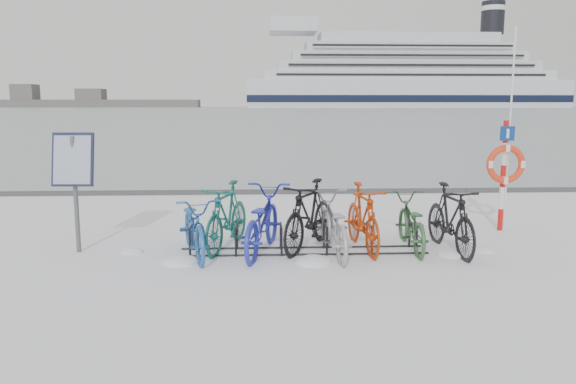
{
  "coord_description": "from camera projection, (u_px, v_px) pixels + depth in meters",
  "views": [
    {
      "loc": [
        -0.66,
        -8.83,
        2.41
      ],
      "look_at": [
        -0.22,
        0.6,
        0.89
      ],
      "focal_mm": 35.0,
      "sensor_mm": 36.0,
      "label": 1
    }
  ],
  "objects": [
    {
      "name": "ground",
      "position": [
        303.0,
        252.0,
        9.12
      ],
      "size": [
        900.0,
        900.0,
        0.0
      ],
      "primitive_type": "plane",
      "color": "white",
      "rests_on": "ground"
    },
    {
      "name": "ice_sheet",
      "position": [
        264.0,
        110.0,
        161.99
      ],
      "size": [
        400.0,
        298.0,
        0.02
      ],
      "primitive_type": "cube",
      "color": "#97A2AA",
      "rests_on": "ground"
    },
    {
      "name": "quay_edge",
      "position": [
        287.0,
        192.0,
        14.93
      ],
      "size": [
        400.0,
        0.25,
        0.1
      ],
      "primitive_type": "cube",
      "color": "#3F3F42",
      "rests_on": "ground"
    },
    {
      "name": "bike_rack",
      "position": [
        303.0,
        241.0,
        9.09
      ],
      "size": [
        4.0,
        0.48,
        0.46
      ],
      "color": "black",
      "rests_on": "ground"
    },
    {
      "name": "info_board",
      "position": [
        73.0,
        167.0,
        8.88
      ],
      "size": [
        0.66,
        0.27,
        1.94
      ],
      "rotation": [
        0.0,
        0.0,
        -0.04
      ],
      "color": "#595B5E",
      "rests_on": "ground"
    },
    {
      "name": "lifebuoy_station",
      "position": [
        505.0,
        164.0,
        10.4
      ],
      "size": [
        0.73,
        0.22,
        3.77
      ],
      "color": "red",
      "rests_on": "ground"
    },
    {
      "name": "cruise_ferry",
      "position": [
        403.0,
        79.0,
        231.34
      ],
      "size": [
        130.29,
        24.59,
        42.81
      ],
      "color": "silver",
      "rests_on": "ground"
    },
    {
      "name": "bike_0",
      "position": [
        195.0,
        224.0,
        8.9
      ],
      "size": [
        1.14,
        2.03,
        1.01
      ],
      "primitive_type": "imported",
      "rotation": [
        0.0,
        0.0,
        0.26
      ],
      "color": "#2458A1",
      "rests_on": "ground"
    },
    {
      "name": "bike_1",
      "position": [
        227.0,
        214.0,
        9.3
      ],
      "size": [
        1.06,
        1.97,
        1.14
      ],
      "primitive_type": "imported",
      "rotation": [
        0.0,
        0.0,
        -0.29
      ],
      "color": "#145D50",
      "rests_on": "ground"
    },
    {
      "name": "bike_2",
      "position": [
        261.0,
        219.0,
        9.05
      ],
      "size": [
        1.19,
        2.21,
        1.1
      ],
      "primitive_type": "imported",
      "rotation": [
        0.0,
        0.0,
        2.91
      ],
      "color": "#252EB5",
      "rests_on": "ground"
    },
    {
      "name": "bike_3",
      "position": [
        309.0,
        213.0,
        9.29
      ],
      "size": [
        1.4,
        1.98,
        1.17
      ],
      "primitive_type": "imported",
      "rotation": [
        0.0,
        0.0,
        -0.49
      ],
      "color": "black",
      "rests_on": "ground"
    },
    {
      "name": "bike_4",
      "position": [
        333.0,
        223.0,
        8.94
      ],
      "size": [
        0.81,
        1.97,
        1.01
      ],
      "primitive_type": "imported",
      "rotation": [
        0.0,
        0.0,
        3.21
      ],
      "color": "#96979D",
      "rests_on": "ground"
    },
    {
      "name": "bike_5",
      "position": [
        363.0,
        216.0,
        9.22
      ],
      "size": [
        0.7,
        1.91,
        1.12
      ],
      "primitive_type": "imported",
      "rotation": [
        0.0,
        0.0,
        0.1
      ],
      "color": "#B2330A",
      "rests_on": "ground"
    },
    {
      "name": "bike_6",
      "position": [
        411.0,
        221.0,
        9.28
      ],
      "size": [
        0.69,
        1.82,
        0.94
      ],
      "primitive_type": "imported",
      "rotation": [
        0.0,
        0.0,
        3.11
      ],
      "color": "#2F5A33",
      "rests_on": "ground"
    },
    {
      "name": "bike_7",
      "position": [
        450.0,
        217.0,
        9.11
      ],
      "size": [
        0.68,
        1.92,
        1.13
      ],
      "primitive_type": "imported",
      "rotation": [
        0.0,
        0.0,
        0.08
      ],
      "color": "black",
      "rests_on": "ground"
    },
    {
      "name": "snow_drifts",
      "position": [
        306.0,
        259.0,
        8.71
      ],
      "size": [
        6.1,
        1.21,
        0.2
      ],
      "color": "white",
      "rests_on": "ground"
    }
  ]
}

